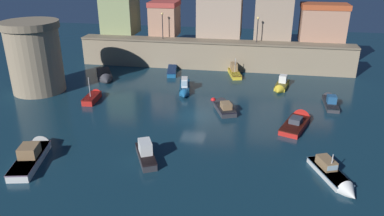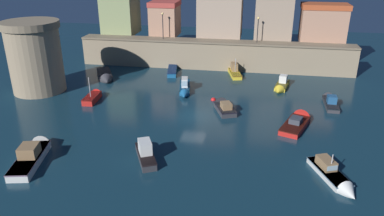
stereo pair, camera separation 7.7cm
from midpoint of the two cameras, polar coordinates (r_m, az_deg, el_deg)
ground_plane at (r=39.25m, az=0.25°, el=-1.22°), size 97.85×97.85×0.00m
quay_wall at (r=54.96m, az=3.39°, el=8.15°), size 39.43×2.71×4.13m
old_town_backdrop at (r=57.42m, az=4.58°, el=14.65°), size 36.22×5.68×9.55m
fortress_tower at (r=48.90m, az=-22.80°, el=7.26°), size 6.68×6.68×8.54m
quay_lamp_0 at (r=55.34m, az=-4.45°, el=13.02°), size 0.32×0.32×3.77m
quay_lamp_1 at (r=53.68m, az=10.08°, el=12.28°), size 0.32×0.32×3.52m
moored_boat_0 at (r=31.76m, az=-7.20°, el=-6.49°), size 3.25×5.06×1.92m
moored_boat_1 at (r=44.97m, az=-14.73°, el=1.74°), size 1.46×4.21×3.23m
moored_boat_2 at (r=40.82m, az=4.86°, el=0.26°), size 3.04×4.59×1.69m
moored_boat_3 at (r=30.43m, az=21.05°, el=-9.87°), size 3.38×5.72×2.38m
moored_boat_4 at (r=45.18m, az=20.32°, el=1.10°), size 1.33×5.60×1.67m
moored_boat_5 at (r=34.07m, az=-22.92°, el=-6.26°), size 3.10×7.17×2.04m
moored_boat_6 at (r=48.23m, az=13.52°, el=3.30°), size 2.31×5.00×1.82m
moored_boat_7 at (r=53.34m, az=6.39°, el=5.77°), size 2.67×6.13×2.78m
moored_boat_8 at (r=51.96m, az=-13.05°, el=4.71°), size 4.41×6.32×1.63m
moored_boat_9 at (r=45.89m, az=-1.08°, el=3.05°), size 2.14×6.02×1.90m
moored_boat_10 at (r=38.83m, az=15.97°, el=-1.90°), size 3.77×6.20×1.74m
moored_boat_11 at (r=54.65m, az=-2.93°, el=6.19°), size 2.44×7.28×1.11m
mooring_buoy_0 at (r=43.49m, az=3.32°, el=1.22°), size 0.59×0.59×0.59m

